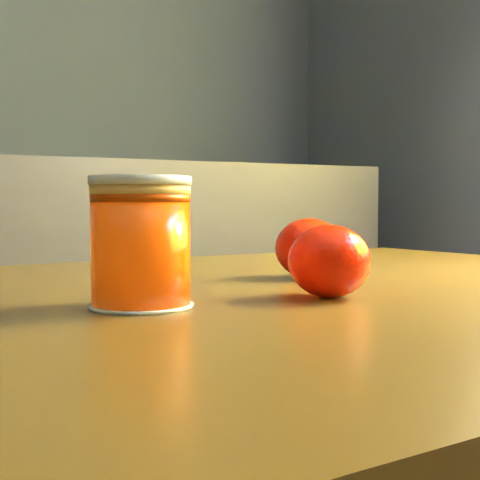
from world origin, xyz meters
TOP-DOWN VIEW (x-y plane):
  - table at (0.76, 0.30)m, footprint 1.04×0.77m
  - juice_glass at (0.63, 0.24)m, footprint 0.07×0.07m
  - orange_front at (0.78, 0.22)m, footprint 0.07×0.07m
  - orange_back at (0.84, 0.34)m, footprint 0.07×0.07m

SIDE VIEW (x-z plane):
  - table at x=0.76m, z-range 0.27..1.00m
  - orange_front at x=0.78m, z-range 0.73..0.79m
  - orange_back at x=0.84m, z-range 0.73..0.79m
  - juice_glass at x=0.63m, z-range 0.73..0.82m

